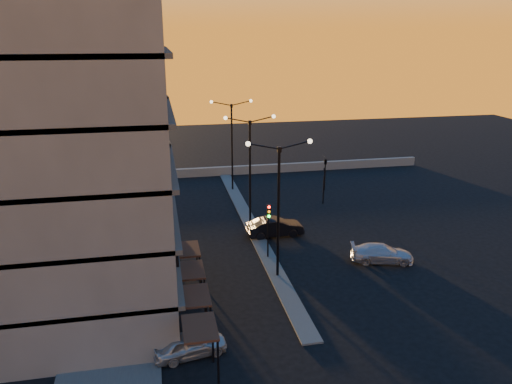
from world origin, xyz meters
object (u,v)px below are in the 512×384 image
at_px(car_sedan, 275,227).
at_px(car_wagon, 382,253).
at_px(streetlamp_mid, 250,162).
at_px(car_hatchback, 190,344).
at_px(traffic_light_main, 268,222).

distance_m(car_sedan, car_wagon, 9.01).
bearing_deg(streetlamp_mid, car_hatchback, -110.28).
xyz_separation_m(car_sedan, car_wagon, (6.50, -6.24, -0.12)).
distance_m(car_hatchback, car_sedan, 16.67).
distance_m(car_hatchback, car_wagon, 16.75).
bearing_deg(car_hatchback, traffic_light_main, -42.51).
bearing_deg(car_sedan, streetlamp_mid, 23.90).
xyz_separation_m(traffic_light_main, car_wagon, (8.00, -2.08, -2.24)).
bearing_deg(car_hatchback, car_sedan, -39.35).
bearing_deg(car_sedan, car_wagon, -136.76).
bearing_deg(car_wagon, streetlamp_mid, 55.43).
bearing_deg(car_hatchback, car_wagon, -70.64).
bearing_deg(traffic_light_main, car_hatchback, -121.85).
relative_size(traffic_light_main, car_hatchback, 1.12).
height_order(streetlamp_mid, traffic_light_main, streetlamp_mid).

